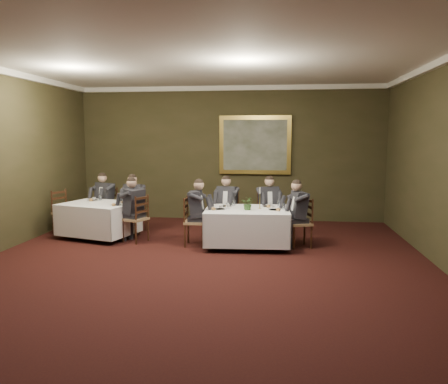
% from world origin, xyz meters
% --- Properties ---
extents(ground, '(10.00, 10.00, 0.00)m').
position_xyz_m(ground, '(0.00, 0.00, 0.00)').
color(ground, black).
rests_on(ground, ground).
extents(ceiling, '(8.00, 10.00, 0.10)m').
position_xyz_m(ceiling, '(0.00, 0.00, 3.50)').
color(ceiling, silver).
rests_on(ceiling, back_wall).
extents(back_wall, '(8.00, 0.10, 3.50)m').
position_xyz_m(back_wall, '(0.00, 5.00, 1.75)').
color(back_wall, '#302E18').
rests_on(back_wall, ground).
extents(crown_molding, '(8.00, 10.00, 0.12)m').
position_xyz_m(crown_molding, '(0.00, 0.00, 3.44)').
color(crown_molding, white).
rests_on(crown_molding, back_wall).
extents(table_main, '(1.75, 1.37, 0.67)m').
position_xyz_m(table_main, '(0.67, 2.15, 0.45)').
color(table_main, black).
rests_on(table_main, ground).
extents(table_second, '(1.78, 1.53, 0.67)m').
position_xyz_m(table_second, '(-2.60, 2.51, 0.45)').
color(table_second, black).
rests_on(table_second, ground).
extents(chair_main_backleft, '(0.51, 0.50, 1.00)m').
position_xyz_m(chair_main_backleft, '(0.17, 2.98, 0.28)').
color(chair_main_backleft, '#96764C').
rests_on(chair_main_backleft, ground).
extents(diner_main_backleft, '(0.49, 0.55, 1.35)m').
position_xyz_m(diner_main_backleft, '(0.17, 2.97, 0.51)').
color(diner_main_backleft, black).
rests_on(diner_main_backleft, chair_main_backleft).
extents(chair_main_backright, '(0.54, 0.53, 1.00)m').
position_xyz_m(chair_main_backright, '(1.07, 3.03, 0.28)').
color(chair_main_backright, '#96764C').
rests_on(chair_main_backright, ground).
extents(diner_main_backright, '(0.52, 0.57, 1.35)m').
position_xyz_m(diner_main_backright, '(1.07, 3.02, 0.51)').
color(diner_main_backright, black).
rests_on(diner_main_backright, chair_main_backright).
extents(chair_main_endleft, '(0.44, 0.45, 1.00)m').
position_xyz_m(chair_main_endleft, '(-0.39, 2.09, 0.28)').
color(chair_main_endleft, '#96764C').
rests_on(chair_main_endleft, ground).
extents(diner_main_endleft, '(0.49, 0.43, 1.35)m').
position_xyz_m(diner_main_endleft, '(-0.38, 2.09, 0.51)').
color(diner_main_endleft, black).
rests_on(diner_main_endleft, chair_main_endleft).
extents(chair_main_endright, '(0.53, 0.55, 1.00)m').
position_xyz_m(chair_main_endright, '(1.73, 2.21, 0.28)').
color(chair_main_endright, '#96764C').
rests_on(chair_main_endright, ground).
extents(diner_main_endright, '(0.58, 0.53, 1.35)m').
position_xyz_m(diner_main_endright, '(1.72, 2.21, 0.51)').
color(diner_main_endright, black).
rests_on(diner_main_endright, chair_main_endright).
extents(chair_sec_backleft, '(0.57, 0.56, 1.00)m').
position_xyz_m(chair_sec_backleft, '(-2.78, 3.37, 0.28)').
color(chair_sec_backleft, '#96764C').
rests_on(chair_sec_backleft, ground).
extents(diner_sec_backleft, '(0.56, 0.60, 1.35)m').
position_xyz_m(diner_sec_backleft, '(-2.78, 3.35, 0.51)').
color(diner_sec_backleft, black).
rests_on(diner_sec_backleft, chair_sec_backleft).
extents(chair_sec_backright, '(0.48, 0.46, 1.00)m').
position_xyz_m(chair_sec_backright, '(-2.00, 3.15, 0.28)').
color(chair_sec_backright, '#96764C').
rests_on(chair_sec_backright, ground).
extents(diner_sec_backright, '(0.45, 0.52, 1.35)m').
position_xyz_m(diner_sec_backright, '(-2.00, 3.14, 0.51)').
color(diner_sec_backright, black).
rests_on(diner_sec_backright, chair_sec_backright).
extents(chair_sec_endright, '(0.56, 0.57, 1.00)m').
position_xyz_m(chair_sec_endright, '(-1.68, 2.25, 0.28)').
color(chair_sec_endright, '#96764C').
rests_on(chair_sec_endright, ground).
extents(diner_sec_endright, '(0.60, 0.56, 1.35)m').
position_xyz_m(diner_sec_endright, '(-1.69, 2.25, 0.51)').
color(diner_sec_endright, black).
rests_on(diner_sec_endright, chair_sec_endright).
extents(chair_sec_endleft, '(0.57, 0.58, 1.00)m').
position_xyz_m(chair_sec_endleft, '(-3.52, 2.77, 0.28)').
color(chair_sec_endleft, '#96764C').
rests_on(chair_sec_endleft, ground).
extents(centerpiece, '(0.31, 0.29, 0.28)m').
position_xyz_m(centerpiece, '(0.70, 2.04, 0.90)').
color(centerpiece, '#2D5926').
rests_on(centerpiece, table_main).
extents(candlestick, '(0.07, 0.07, 0.45)m').
position_xyz_m(candlestick, '(0.92, 2.22, 0.93)').
color(candlestick, gold).
rests_on(candlestick, table_main).
extents(place_setting_table_main, '(0.33, 0.31, 0.14)m').
position_xyz_m(place_setting_table_main, '(0.25, 2.50, 0.80)').
color(place_setting_table_main, white).
rests_on(place_setting_table_main, table_main).
extents(place_setting_table_second, '(0.33, 0.31, 0.14)m').
position_xyz_m(place_setting_table_second, '(-2.85, 2.95, 0.80)').
color(place_setting_table_second, white).
rests_on(place_setting_table_second, table_second).
extents(painting, '(1.86, 0.09, 1.52)m').
position_xyz_m(painting, '(0.67, 4.94, 1.98)').
color(painting, '#E2BF52').
rests_on(painting, back_wall).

